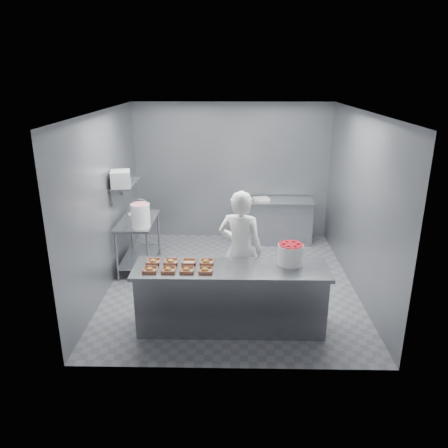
{
  "coord_description": "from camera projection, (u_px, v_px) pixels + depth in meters",
  "views": [
    {
      "loc": [
        0.01,
        -6.6,
        3.34
      ],
      "look_at": [
        -0.12,
        -0.2,
        1.11
      ],
      "focal_mm": 35.0,
      "sensor_mm": 36.0,
      "label": 1
    }
  ],
  "objects": [
    {
      "name": "back_counter",
      "position": [
        275.0,
        221.0,
        8.96
      ],
      "size": [
        1.5,
        0.6,
        0.9
      ],
      "color": "slate",
      "rests_on": "ground"
    },
    {
      "name": "tray_0",
      "position": [
        150.0,
        270.0,
        5.65
      ],
      "size": [
        0.19,
        0.18,
        0.06
      ],
      "color": "tan",
      "rests_on": "service_counter"
    },
    {
      "name": "wall_right",
      "position": [
        359.0,
        203.0,
        6.84
      ],
      "size": [
        0.04,
        4.5,
        2.8
      ],
      "primitive_type": "cube",
      "color": "slate",
      "rests_on": "ground"
    },
    {
      "name": "strawberry_tub",
      "position": [
        291.0,
        253.0,
        5.83
      ],
      "size": [
        0.34,
        0.34,
        0.29
      ],
      "color": "white",
      "rests_on": "service_counter"
    },
    {
      "name": "bucket_lid",
      "position": [
        137.0,
        214.0,
        7.89
      ],
      "size": [
        0.33,
        0.33,
        0.03
      ],
      "primitive_type": "cylinder",
      "rotation": [
        0.0,
        0.0,
        0.03
      ],
      "color": "white",
      "rests_on": "prep_table"
    },
    {
      "name": "ceiling",
      "position": [
        232.0,
        111.0,
        6.41
      ],
      "size": [
        4.5,
        4.5,
        0.0
      ],
      "primitive_type": "plane",
      "rotation": [
        3.14,
        0.0,
        0.0
      ],
      "color": "white",
      "rests_on": "wall_back"
    },
    {
      "name": "prep_table",
      "position": [
        139.0,
        236.0,
        7.74
      ],
      "size": [
        0.6,
        1.2,
        0.9
      ],
      "color": "slate",
      "rests_on": "ground"
    },
    {
      "name": "tray_7",
      "position": [
        207.0,
        262.0,
        5.88
      ],
      "size": [
        0.19,
        0.18,
        0.06
      ],
      "color": "tan",
      "rests_on": "service_counter"
    },
    {
      "name": "paper_stack",
      "position": [
        261.0,
        199.0,
        8.81
      ],
      "size": [
        0.34,
        0.28,
        0.05
      ],
      "primitive_type": "cube",
      "rotation": [
        0.0,
        0.0,
        0.2
      ],
      "color": "silver",
      "rests_on": "back_counter"
    },
    {
      "name": "floor",
      "position": [
        231.0,
        282.0,
        7.33
      ],
      "size": [
        4.5,
        4.5,
        0.0
      ],
      "primitive_type": "plane",
      "color": "#4C4C51",
      "rests_on": "ground"
    },
    {
      "name": "appliance",
      "position": [
        121.0,
        179.0,
        7.12
      ],
      "size": [
        0.37,
        0.41,
        0.26
      ],
      "primitive_type": "cube",
      "rotation": [
        0.0,
        0.0,
        0.21
      ],
      "color": "gray",
      "rests_on": "wall_shelf"
    },
    {
      "name": "rag",
      "position": [
        140.0,
        216.0,
        7.78
      ],
      "size": [
        0.16,
        0.15,
        0.02
      ],
      "primitive_type": "cube",
      "rotation": [
        0.0,
        0.0,
        -0.17
      ],
      "color": "#CCB28C",
      "rests_on": "prep_table"
    },
    {
      "name": "tray_2",
      "position": [
        187.0,
        270.0,
        5.64
      ],
      "size": [
        0.19,
        0.18,
        0.06
      ],
      "color": "tan",
      "rests_on": "service_counter"
    },
    {
      "name": "tray_6",
      "position": [
        189.0,
        262.0,
        5.89
      ],
      "size": [
        0.19,
        0.18,
        0.04
      ],
      "color": "tan",
      "rests_on": "service_counter"
    },
    {
      "name": "worker",
      "position": [
        240.0,
        250.0,
        6.33
      ],
      "size": [
        0.75,
        0.59,
        1.79
      ],
      "primitive_type": "imported",
      "rotation": [
        0.0,
        0.0,
        2.86
      ],
      "color": "white",
      "rests_on": "ground"
    },
    {
      "name": "wall_left",
      "position": [
        106.0,
        202.0,
        6.91
      ],
      "size": [
        0.04,
        4.5,
        2.8
      ],
      "primitive_type": "cube",
      "color": "slate",
      "rests_on": "ground"
    },
    {
      "name": "service_counter",
      "position": [
        231.0,
        298.0,
        5.91
      ],
      "size": [
        2.6,
        0.7,
        0.9
      ],
      "color": "slate",
      "rests_on": "ground"
    },
    {
      "name": "tray_4",
      "position": [
        153.0,
        261.0,
        5.9
      ],
      "size": [
        0.19,
        0.18,
        0.06
      ],
      "color": "tan",
      "rests_on": "service_counter"
    },
    {
      "name": "wall_shelf",
      "position": [
        125.0,
        184.0,
        7.42
      ],
      "size": [
        0.35,
        0.9,
        0.03
      ],
      "primitive_type": "cube",
      "color": "slate",
      "rests_on": "wall_left"
    },
    {
      "name": "tray_3",
      "position": [
        205.0,
        270.0,
        5.64
      ],
      "size": [
        0.19,
        0.18,
        0.06
      ],
      "color": "tan",
      "rests_on": "service_counter"
    },
    {
      "name": "wall_back",
      "position": [
        232.0,
        172.0,
        9.0
      ],
      "size": [
        4.0,
        0.04,
        2.8
      ],
      "primitive_type": "cube",
      "color": "slate",
      "rests_on": "ground"
    },
    {
      "name": "tray_5",
      "position": [
        171.0,
        262.0,
        5.89
      ],
      "size": [
        0.19,
        0.18,
        0.06
      ],
      "color": "tan",
      "rests_on": "service_counter"
    },
    {
      "name": "tray_1",
      "position": [
        168.0,
        270.0,
        5.65
      ],
      "size": [
        0.19,
        0.18,
        0.06
      ],
      "color": "tan",
      "rests_on": "service_counter"
    },
    {
      "name": "glaze_bucket",
      "position": [
        141.0,
        215.0,
        7.22
      ],
      "size": [
        0.33,
        0.31,
        0.48
      ],
      "color": "white",
      "rests_on": "prep_table"
    }
  ]
}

